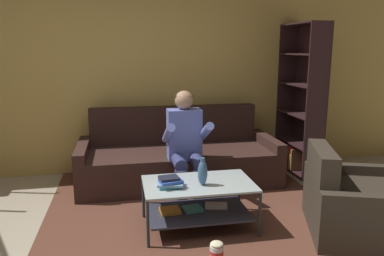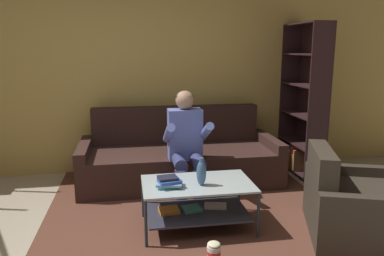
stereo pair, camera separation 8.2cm
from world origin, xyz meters
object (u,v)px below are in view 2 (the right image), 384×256
at_px(vase, 201,172).
at_px(bookshelf, 304,113).
at_px(person_seated_center, 186,142).
at_px(popcorn_tub, 214,253).
at_px(armchair, 353,206).
at_px(couch, 180,159).
at_px(coffee_table, 197,198).
at_px(book_stack, 169,182).

xyz_separation_m(vase, bookshelf, (1.74, 1.54, 0.25)).
distance_m(person_seated_center, popcorn_tub, 1.47).
relative_size(bookshelf, armchair, 1.73).
height_order(person_seated_center, vase, person_seated_center).
distance_m(vase, armchair, 1.42).
relative_size(couch, bookshelf, 1.23).
height_order(person_seated_center, popcorn_tub, person_seated_center).
distance_m(person_seated_center, coffee_table, 0.81).
bearing_deg(vase, couch, 90.64).
bearing_deg(coffee_table, vase, -66.72).
bearing_deg(armchair, book_stack, 169.33).
bearing_deg(bookshelf, vase, -138.57).
xyz_separation_m(person_seated_center, vase, (0.02, -0.79, -0.09)).
bearing_deg(armchair, popcorn_tub, -169.29).
relative_size(book_stack, bookshelf, 0.13).
distance_m(person_seated_center, vase, 0.80).
height_order(couch, armchair, couch).
height_order(book_stack, bookshelf, bookshelf).
xyz_separation_m(coffee_table, armchair, (1.38, -0.38, -0.02)).
relative_size(couch, vase, 9.47).
bearing_deg(coffee_table, bookshelf, 39.62).
relative_size(coffee_table, vase, 3.95).
relative_size(person_seated_center, popcorn_tub, 6.67).
height_order(person_seated_center, bookshelf, bookshelf).
bearing_deg(armchair, couch, 129.22).
bearing_deg(bookshelf, person_seated_center, -157.00).
distance_m(coffee_table, popcorn_tub, 0.67).
height_order(coffee_table, book_stack, book_stack).
distance_m(person_seated_center, bookshelf, 1.92).
xyz_separation_m(armchair, popcorn_tub, (-1.36, -0.26, -0.18)).
relative_size(vase, armchair, 0.22).
relative_size(person_seated_center, book_stack, 4.77).
xyz_separation_m(person_seated_center, bookshelf, (1.76, 0.75, 0.15)).
relative_size(vase, book_stack, 1.01).
bearing_deg(couch, vase, -89.36).
bearing_deg(person_seated_center, bookshelf, 23.00).
distance_m(couch, book_stack, 1.41).
height_order(coffee_table, armchair, armchair).
height_order(bookshelf, armchair, bookshelf).
height_order(book_stack, armchair, armchair).
relative_size(armchair, popcorn_tub, 6.34).
bearing_deg(popcorn_tub, armchair, 10.71).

